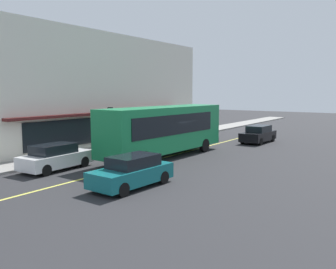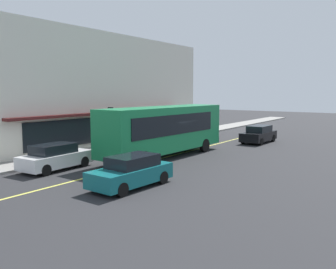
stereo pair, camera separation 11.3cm
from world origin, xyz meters
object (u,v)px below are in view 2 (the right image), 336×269
object	(u,v)px
car_teal	(131,172)
pedestrian_mid_block	(172,124)
traffic_light	(111,118)
bus	(164,129)
pedestrian_near_storefront	(188,123)
car_black	(259,134)
car_white	(55,157)

from	to	relation	value
car_teal	pedestrian_mid_block	world-z (taller)	pedestrian_mid_block
traffic_light	car_teal	world-z (taller)	traffic_light
bus	pedestrian_mid_block	bearing A→B (deg)	31.85
bus	car_teal	distance (m)	8.22
traffic_light	pedestrian_near_storefront	xyz separation A→B (m)	(13.20, 1.28, -1.38)
traffic_light	pedestrian_near_storefront	size ratio (longest dim) A/B	1.91
traffic_light	bus	bearing A→B (deg)	-88.82
bus	pedestrian_near_storefront	world-z (taller)	bus
traffic_light	pedestrian_mid_block	distance (m)	10.29
traffic_light	pedestrian_mid_block	world-z (taller)	traffic_light
pedestrian_near_storefront	bus	bearing A→B (deg)	-154.58
bus	car_black	xyz separation A→B (m)	(10.54, -2.80, -1.24)
car_teal	pedestrian_near_storefront	distance (m)	22.63
car_teal	pedestrian_mid_block	xyz separation A→B (m)	(17.44, 9.54, 0.53)
bus	traffic_light	bearing A→B (deg)	91.18
traffic_light	car_white	world-z (taller)	traffic_light
car_black	car_teal	bearing A→B (deg)	-178.35
car_teal	pedestrian_near_storefront	bearing A→B (deg)	24.94
car_white	pedestrian_near_storefront	distance (m)	20.40
pedestrian_mid_block	car_teal	bearing A→B (deg)	-151.31
traffic_light	car_teal	bearing A→B (deg)	-131.51
traffic_light	car_black	distance (m)	13.29
pedestrian_mid_block	pedestrian_near_storefront	bearing A→B (deg)	-0.06
bus	car_teal	xyz separation A→B (m)	(-7.42, -3.32, -1.24)
car_teal	pedestrian_near_storefront	world-z (taller)	pedestrian_near_storefront
traffic_light	car_white	bearing A→B (deg)	-162.96
car_black	pedestrian_near_storefront	world-z (taller)	pedestrian_near_storefront
pedestrian_mid_block	bus	bearing A→B (deg)	-148.15
car_teal	bus	bearing A→B (deg)	24.10
car_black	car_teal	size ratio (longest dim) A/B	0.99
bus	traffic_light	xyz separation A→B (m)	(-0.10, 4.95, 0.55)
traffic_light	car_black	xyz separation A→B (m)	(10.64, -7.75, -1.79)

